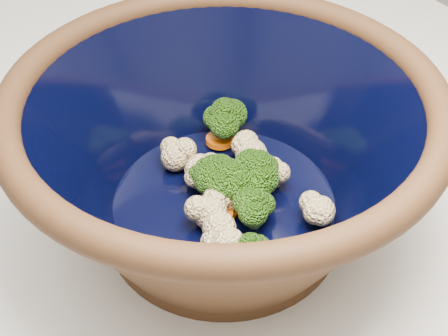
% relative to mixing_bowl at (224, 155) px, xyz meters
% --- Properties ---
extents(mixing_bowl, '(0.43, 0.43, 0.16)m').
position_rel_mixing_bowl_xyz_m(mixing_bowl, '(0.00, 0.00, 0.00)').
color(mixing_bowl, black).
rests_on(mixing_bowl, counter).
extents(vegetable_pile, '(0.13, 0.20, 0.05)m').
position_rel_mixing_bowl_xyz_m(vegetable_pile, '(0.01, -0.00, -0.03)').
color(vegetable_pile, '#608442').
rests_on(vegetable_pile, mixing_bowl).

